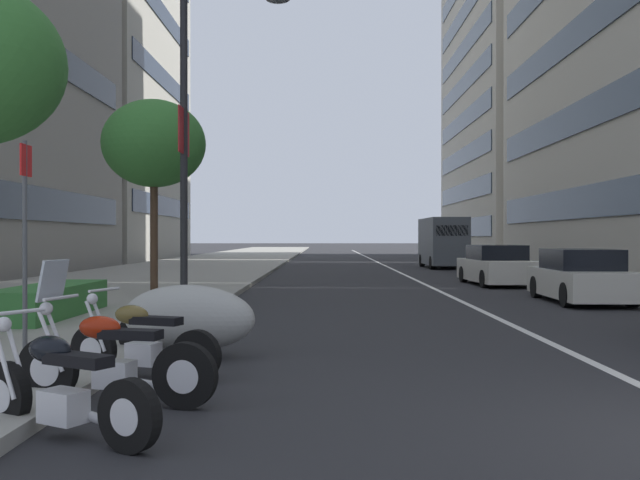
% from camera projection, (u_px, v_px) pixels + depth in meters
% --- Properties ---
extents(sidewalk_right_plaza, '(160.00, 9.06, 0.15)m').
position_uv_depth(sidewalk_right_plaza, '(183.00, 270.00, 35.77)').
color(sidewalk_right_plaza, gray).
rests_on(sidewalk_right_plaza, ground).
extents(lane_centre_stripe, '(110.00, 0.16, 0.01)m').
position_uv_depth(lane_centre_stripe, '(389.00, 268.00, 40.70)').
color(lane_centre_stripe, silver).
rests_on(lane_centre_stripe, ground).
extents(motorcycle_under_tarp, '(1.15, 1.92, 1.08)m').
position_uv_depth(motorcycle_under_tarp, '(62.00, 392.00, 6.13)').
color(motorcycle_under_tarp, black).
rests_on(motorcycle_under_tarp, ground).
extents(motorcycle_by_sign_pole, '(0.75, 2.21, 1.50)m').
position_uv_depth(motorcycle_by_sign_pole, '(111.00, 361.00, 7.38)').
color(motorcycle_by_sign_pole, black).
rests_on(motorcycle_by_sign_pole, ground).
extents(motorcycle_far_end_row, '(0.87, 2.02, 1.09)m').
position_uv_depth(motorcycle_far_end_row, '(142.00, 344.00, 8.81)').
color(motorcycle_far_end_row, black).
rests_on(motorcycle_far_end_row, ground).
extents(motorcycle_second_in_row, '(1.31, 2.18, 1.05)m').
position_uv_depth(motorcycle_second_in_row, '(187.00, 318.00, 10.30)').
color(motorcycle_second_in_row, '#9E9E99').
rests_on(motorcycle_second_in_row, ground).
extents(car_approaching_light, '(4.37, 1.91, 1.42)m').
position_uv_depth(car_approaching_light, '(581.00, 277.00, 18.98)').
color(car_approaching_light, beige).
rests_on(car_approaching_light, ground).
extents(car_following_behind, '(4.63, 2.06, 1.45)m').
position_uv_depth(car_following_behind, '(496.00, 266.00, 25.93)').
color(car_following_behind, beige).
rests_on(car_following_behind, ground).
extents(delivery_van_ahead, '(5.50, 2.11, 2.81)m').
position_uv_depth(delivery_van_ahead, '(443.00, 242.00, 40.20)').
color(delivery_van_ahead, '#4C5156').
rests_on(delivery_van_ahead, ground).
extents(parking_sign_by_curb, '(0.32, 0.06, 2.81)m').
position_uv_depth(parking_sign_by_curb, '(25.00, 230.00, 9.03)').
color(parking_sign_by_curb, '#47494C').
rests_on(parking_sign_by_curb, sidewalk_right_plaza).
extents(street_lamp_with_banners, '(1.26, 2.68, 7.56)m').
position_uv_depth(street_lamp_with_banners, '(201.00, 114.00, 17.37)').
color(street_lamp_with_banners, '#232326').
rests_on(street_lamp_with_banners, sidewalk_right_plaza).
extents(clipped_hedge_bed, '(4.07, 1.10, 0.62)m').
position_uv_depth(clipped_hedge_bed, '(49.00, 301.00, 14.32)').
color(clipped_hedge_bed, '#337033').
rests_on(clipped_hedge_bed, sidewalk_right_plaza).
extents(street_tree_far_plaza, '(2.97, 2.97, 5.56)m').
position_uv_depth(street_tree_far_plaza, '(154.00, 144.00, 20.65)').
color(street_tree_far_plaza, '#473323').
rests_on(street_tree_far_plaza, sidewalk_right_plaza).
extents(office_tower_near_left, '(23.33, 15.56, 32.01)m').
position_uv_depth(office_tower_near_left, '(554.00, 71.00, 61.30)').
color(office_tower_near_left, '#B7B2A3').
rests_on(office_tower_near_left, ground).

